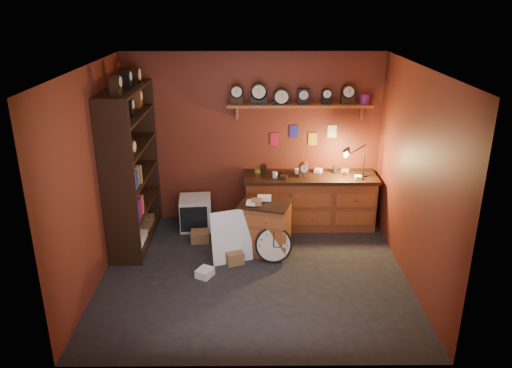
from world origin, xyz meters
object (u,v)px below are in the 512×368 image
at_px(shelving_unit, 129,161).
at_px(workbench, 310,198).
at_px(low_cabinet, 265,225).
at_px(big_round_clock, 274,245).

height_order(shelving_unit, workbench, shelving_unit).
height_order(workbench, low_cabinet, workbench).
distance_m(shelving_unit, big_round_clock, 2.39).
height_order(low_cabinet, big_round_clock, low_cabinet).
bearing_deg(shelving_unit, low_cabinet, -10.92).
distance_m(shelving_unit, workbench, 2.83).
bearing_deg(low_cabinet, workbench, 67.96).
xyz_separation_m(low_cabinet, big_round_clock, (0.11, -0.29, -0.16)).
height_order(shelving_unit, big_round_clock, shelving_unit).
relative_size(shelving_unit, workbench, 1.24).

